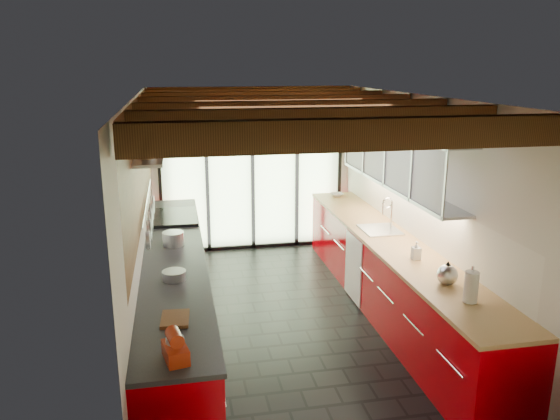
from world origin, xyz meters
The scene contains 18 objects.
ground centered at (0.00, 0.00, 0.00)m, with size 5.50×5.50×0.00m, color black.
room_shell centered at (0.00, 0.00, 1.65)m, with size 5.50×5.50×5.50m.
ceiling_beams centered at (0.00, 0.38, 2.46)m, with size 3.14×5.06×4.90m.
glass_door centered at (0.00, 2.69, 1.66)m, with size 2.95×0.10×2.90m.
left_counter centered at (-1.28, 0.00, 0.46)m, with size 0.68×5.00×0.92m.
range_stove centered at (-1.28, 1.45, 0.47)m, with size 0.66×0.90×0.97m.
right_counter centered at (1.27, 0.00, 0.46)m, with size 0.68×5.00×0.92m.
sink_assembly centered at (1.29, 0.40, 0.96)m, with size 0.45×0.52×0.43m.
upper_cabinets_right centered at (1.43, 0.30, 1.85)m, with size 0.34×3.00×3.00m.
left_wall_fixtures centered at (-1.47, 0.18, 1.85)m, with size 0.28×2.60×0.96m.
stand_mixer centered at (-1.27, -2.24, 1.01)m, with size 0.20×0.29×0.24m.
pot_large centered at (-1.27, 0.31, 1.00)m, with size 0.25×0.25×0.16m, color silver.
pot_small centered at (-1.27, -0.75, 0.96)m, with size 0.23×0.23×0.09m, color silver.
cutting_board centered at (-1.27, -1.63, 0.93)m, with size 0.22×0.31×0.03m, color brown.
kettle centered at (1.27, -1.34, 1.02)m, with size 0.24×0.27×0.24m.
paper_towel centered at (1.27, -1.77, 1.06)m, with size 0.16×0.16×0.34m.
soap_bottle centered at (1.27, -0.66, 1.02)m, with size 0.09×0.09×0.20m, color silver.
bowl centered at (1.27, 2.25, 0.94)m, with size 0.20×0.20×0.05m, color silver.
Camera 1 is at (-1.21, -5.77, 2.95)m, focal length 35.00 mm.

